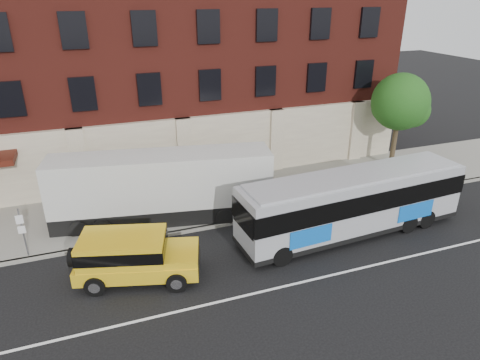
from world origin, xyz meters
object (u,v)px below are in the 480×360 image
object	(u,v)px
street_tree	(401,104)
shipping_container	(163,189)
sign_pole	(22,231)
yellow_suv	(132,254)
city_bus	(353,201)

from	to	relation	value
street_tree	shipping_container	bearing A→B (deg)	-173.14
sign_pole	yellow_suv	distance (m)	5.22
sign_pole	yellow_suv	world-z (taller)	sign_pole
sign_pole	yellow_suv	xyz separation A→B (m)	(4.27, -2.99, -0.31)
shipping_container	city_bus	bearing A→B (deg)	-27.59
city_bus	shipping_container	size ratio (longest dim) A/B	1.05
street_tree	shipping_container	xyz separation A→B (m)	(-15.65, -1.88, -2.61)
sign_pole	city_bus	size ratio (longest dim) A/B	0.21
sign_pole	shipping_container	xyz separation A→B (m)	(6.39, 1.45, 0.35)
city_bus	yellow_suv	world-z (taller)	city_bus
sign_pole	shipping_container	bearing A→B (deg)	12.82
street_tree	yellow_suv	distance (m)	19.15
street_tree	yellow_suv	size ratio (longest dim) A/B	1.16
sign_pole	yellow_suv	bearing A→B (deg)	-35.02
yellow_suv	city_bus	bearing A→B (deg)	0.44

